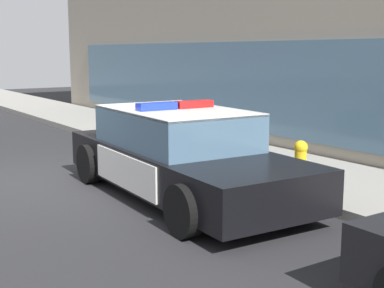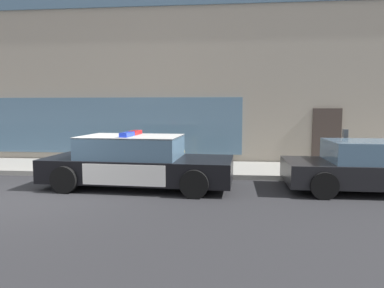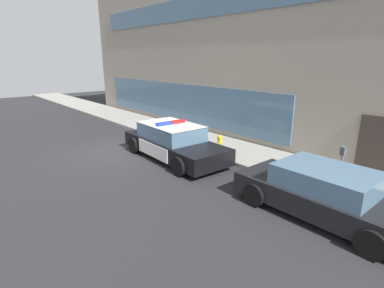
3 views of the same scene
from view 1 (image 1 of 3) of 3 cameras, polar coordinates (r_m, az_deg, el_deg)
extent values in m
plane|color=#262628|center=(9.91, -15.40, -3.79)|extent=(48.00, 48.00, 0.00)
cube|color=gray|center=(11.70, 2.91, -1.01)|extent=(48.00, 2.62, 0.15)
cube|color=slate|center=(14.19, 1.51, 6.51)|extent=(14.99, 0.08, 2.10)
cube|color=black|center=(8.41, -1.05, -2.34)|extent=(5.04, 2.13, 0.60)
cube|color=silver|center=(7.09, 5.40, -3.33)|extent=(1.78, 1.91, 0.05)
cube|color=silver|center=(9.89, -6.11, 0.42)|extent=(1.48, 1.90, 0.05)
cube|color=silver|center=(8.99, 3.82, -1.56)|extent=(2.08, 0.14, 0.51)
cube|color=silver|center=(8.08, -7.20, -2.92)|extent=(2.08, 0.14, 0.51)
cube|color=yellow|center=(9.00, 3.91, -1.55)|extent=(0.22, 0.02, 0.26)
cube|color=slate|center=(8.48, -1.74, 1.67)|extent=(2.66, 1.81, 0.60)
cube|color=silver|center=(8.45, -1.75, 3.62)|extent=(2.66, 1.81, 0.04)
cube|color=red|center=(8.61, 0.19, 4.28)|extent=(0.23, 0.64, 0.11)
cube|color=blue|center=(8.28, -3.77, 4.03)|extent=(0.23, 0.64, 0.11)
cylinder|color=black|center=(7.71, 11.17, -4.89)|extent=(0.69, 0.26, 0.68)
cylinder|color=black|center=(6.63, -0.90, -7.11)|extent=(0.69, 0.26, 0.68)
cylinder|color=black|center=(10.29, -1.15, -1.00)|extent=(0.69, 0.26, 0.68)
cylinder|color=black|center=(9.51, -10.90, -2.07)|extent=(0.69, 0.26, 0.68)
cylinder|color=gold|center=(8.82, 11.37, -3.96)|extent=(0.28, 0.28, 0.10)
cylinder|color=gold|center=(8.76, 11.43, -2.22)|extent=(0.19, 0.19, 0.45)
sphere|color=gold|center=(8.70, 11.50, -0.34)|extent=(0.22, 0.22, 0.22)
cylinder|color=gray|center=(8.69, 11.51, 0.16)|extent=(0.06, 0.06, 0.05)
cylinder|color=gray|center=(8.65, 10.76, -2.19)|extent=(0.09, 0.10, 0.09)
cylinder|color=gray|center=(8.86, 12.09, -1.96)|extent=(0.09, 0.10, 0.09)
cylinder|color=gray|center=(8.66, 12.14, -2.50)|extent=(0.10, 0.12, 0.12)
camera|label=2|loc=(6.33, -78.10, 0.56)|focal=32.22mm
camera|label=3|loc=(3.59, -166.87, 17.24)|focal=27.75mm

